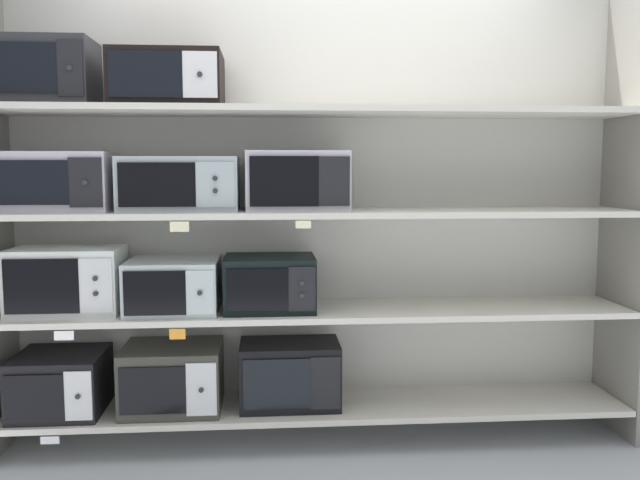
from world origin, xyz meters
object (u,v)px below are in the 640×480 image
Objects in this scene: microwave_2 at (290,374)px; microwave_5 at (270,283)px; microwave_6 at (60,182)px; microwave_10 at (168,80)px; microwave_1 at (173,377)px; microwave_3 at (67,280)px; microwave_7 at (180,184)px; microwave_8 at (297,181)px; microwave_0 at (61,383)px; microwave_4 at (174,285)px; microwave_9 at (48,73)px.

microwave_2 is 1.12× the size of microwave_5.
microwave_10 reaches higher than microwave_6.
microwave_2 is at bearing -0.02° from microwave_1.
microwave_3 is 1.17× the size of microwave_5.
microwave_6 is at bearing 179.97° from microwave_7.
microwave_8 is at bearing -0.02° from microwave_6.
microwave_2 is at bearing 0.01° from microwave_10.
microwave_3 is at bearing -0.40° from microwave_0.
microwave_1 is 1.48m from microwave_10.
microwave_7 is (0.58, -0.00, -0.01)m from microwave_6.
microwave_4 is at bearing -0.00° from microwave_3.
microwave_7 is (-0.54, -0.00, 0.98)m from microwave_2.
microwave_3 is at bearing -179.99° from microwave_5.
microwave_0 is 0.98× the size of microwave_4.
microwave_9 reaches higher than microwave_7.
microwave_0 is at bearing 179.98° from microwave_7.
microwave_3 is (0.05, -0.00, 0.52)m from microwave_0.
microwave_4 is (0.02, -0.00, 0.47)m from microwave_1.
microwave_5 is 0.87× the size of microwave_10.
microwave_8 is at bearing -0.07° from microwave_5.
microwave_10 is at bearing -179.92° from microwave_7.
microwave_0 is 0.97× the size of microwave_5.
microwave_4 reaches higher than microwave_1.
microwave_2 is (1.15, -0.00, 0.02)m from microwave_0.
microwave_4 is 1.18m from microwave_9.
microwave_3 is (-0.50, -0.00, 0.51)m from microwave_1.
microwave_10 is at bearing -0.03° from microwave_6.
microwave_4 is at bearing -0.04° from microwave_9.
microwave_0 is at bearing -179.99° from microwave_6.
microwave_1 is 0.96× the size of microwave_2.
microwave_5 is 0.54m from microwave_8.
microwave_8 is 0.79m from microwave_10.
microwave_3 reaches higher than microwave_5.
microwave_4 is at bearing -0.04° from microwave_0.
microwave_5 is (0.50, -0.00, 0.48)m from microwave_1.
microwave_3 is 1.02× the size of microwave_10.
microwave_8 reaches higher than microwave_7.
microwave_5 reaches higher than microwave_4.
microwave_2 reaches higher than microwave_1.
microwave_4 is (-0.58, -0.00, 0.47)m from microwave_2.
microwave_8 reaches higher than microwave_6.
microwave_9 is at bearing 179.98° from microwave_8.
microwave_4 is 0.88× the size of microwave_8.
microwave_6 reaches higher than microwave_3.
microwave_2 is 1.01× the size of microwave_6.
microwave_0 is at bearing -180.00° from microwave_1.
microwave_9 reaches higher than microwave_1.
microwave_7 reaches higher than microwave_2.
microwave_7 reaches higher than microwave_4.
microwave_2 is 1.59m from microwave_10.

